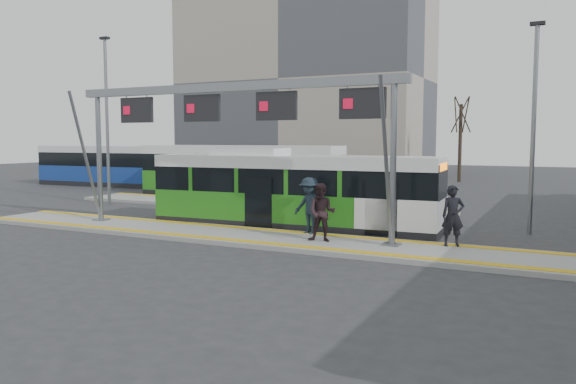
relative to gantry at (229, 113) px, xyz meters
name	(u,v)px	position (x,y,z in m)	size (l,w,h in m)	color
ground	(234,238)	(0.35, -0.25, -4.30)	(120.00, 120.00, 0.00)	#2D2D30
platform_main	(234,235)	(0.35, -0.25, -4.22)	(22.00, 3.00, 0.15)	gray
platform_second	(251,205)	(-3.65, 7.75, -4.22)	(20.00, 3.00, 0.15)	gray
tactile_main	(234,233)	(0.35, -0.25, -4.14)	(22.00, 2.65, 0.02)	gold
tactile_second	(263,201)	(-3.65, 8.90, -4.14)	(20.00, 0.35, 0.02)	gold
gantry	(229,113)	(0.00, 0.00, 0.00)	(13.00, 1.68, 5.20)	slate
apartment_block	(305,82)	(-13.65, 35.75, 4.91)	(24.50, 12.50, 18.40)	#A59A89
hero_bus	(293,192)	(1.21, 2.59, -2.90)	(11.23, 2.96, 3.06)	black
bg_bus_green	(240,172)	(-6.54, 11.37, -2.80)	(12.24, 3.04, 3.04)	black
bg_bus_blue	(108,166)	(-19.51, 14.12, -2.86)	(11.29, 2.95, 2.92)	black
passenger_a	(453,216)	(7.53, 0.76, -3.22)	(0.68, 0.44, 1.86)	black
passenger_b	(322,212)	(3.66, -0.31, -3.22)	(0.90, 0.70, 1.86)	black
passenger_c	(309,206)	(2.70, 0.85, -3.18)	(1.26, 0.72, 1.95)	#1B2731
tree_left	(362,106)	(-6.41, 32.32, 2.06)	(1.40, 1.40, 8.38)	#382B21
tree_mid	(461,115)	(2.80, 29.56, 0.99)	(1.40, 1.40, 6.98)	#382B21
tree_far	(238,119)	(-19.48, 32.13, 1.15)	(1.40, 1.40, 7.19)	#382B21
lamp_west	(107,117)	(-10.69, 5.16, 0.23)	(0.50, 0.25, 8.56)	slate
lamp_east	(534,123)	(9.45, 5.09, -0.33)	(0.50, 0.25, 7.46)	slate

